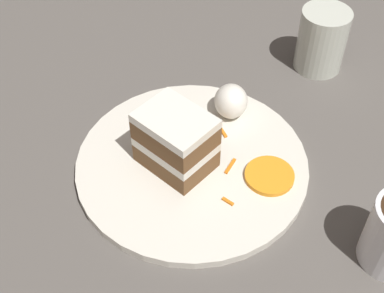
{
  "coord_description": "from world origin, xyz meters",
  "views": [
    {
      "loc": [
        -0.4,
        0.05,
        0.57
      ],
      "look_at": [
        0.06,
        0.04,
        0.07
      ],
      "focal_mm": 50.0,
      "sensor_mm": 36.0,
      "label": 1
    }
  ],
  "objects_px": {
    "orange_garnish": "(269,176)",
    "cream_dollop": "(231,101)",
    "cake_slice": "(176,141)",
    "drinking_glass": "(321,44)",
    "plate": "(192,164)"
  },
  "relations": [
    {
      "from": "orange_garnish",
      "to": "cream_dollop",
      "type": "bearing_deg",
      "value": 19.29
    },
    {
      "from": "cake_slice",
      "to": "orange_garnish",
      "type": "xyz_separation_m",
      "value": [
        -0.03,
        -0.12,
        -0.04
      ]
    },
    {
      "from": "plate",
      "to": "cream_dollop",
      "type": "distance_m",
      "value": 0.11
    },
    {
      "from": "orange_garnish",
      "to": "drinking_glass",
      "type": "xyz_separation_m",
      "value": [
        0.24,
        -0.11,
        0.03
      ]
    },
    {
      "from": "plate",
      "to": "drinking_glass",
      "type": "relative_size",
      "value": 3.09
    },
    {
      "from": "cake_slice",
      "to": "drinking_glass",
      "type": "height_order",
      "value": "drinking_glass"
    },
    {
      "from": "plate",
      "to": "cake_slice",
      "type": "distance_m",
      "value": 0.05
    },
    {
      "from": "cream_dollop",
      "to": "orange_garnish",
      "type": "relative_size",
      "value": 0.81
    },
    {
      "from": "cream_dollop",
      "to": "drinking_glass",
      "type": "relative_size",
      "value": 0.52
    },
    {
      "from": "plate",
      "to": "drinking_glass",
      "type": "bearing_deg",
      "value": -44.13
    },
    {
      "from": "cake_slice",
      "to": "orange_garnish",
      "type": "bearing_deg",
      "value": 120.04
    },
    {
      "from": "orange_garnish",
      "to": "drinking_glass",
      "type": "distance_m",
      "value": 0.26
    },
    {
      "from": "plate",
      "to": "drinking_glass",
      "type": "xyz_separation_m",
      "value": [
        0.21,
        -0.2,
        0.04
      ]
    },
    {
      "from": "orange_garnish",
      "to": "drinking_glass",
      "type": "height_order",
      "value": "drinking_glass"
    },
    {
      "from": "plate",
      "to": "orange_garnish",
      "type": "relative_size",
      "value": 4.79
    }
  ]
}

